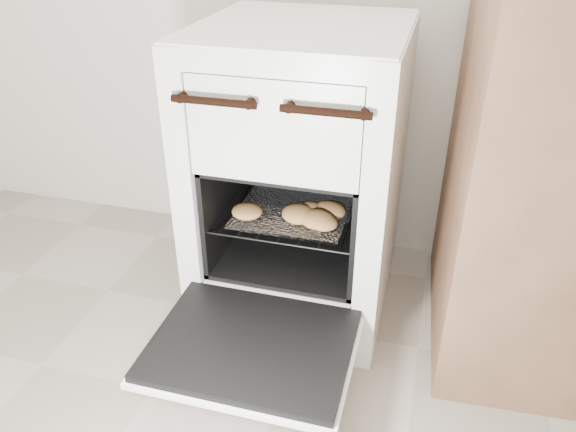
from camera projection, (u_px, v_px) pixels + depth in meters
name	position (u px, v px, depth m)	size (l,w,h in m)	color
stove	(300.00, 180.00, 1.63)	(0.55, 0.61, 0.84)	silver
oven_door	(252.00, 347.00, 1.35)	(0.49, 0.38, 0.03)	black
oven_rack	(295.00, 210.00, 1.61)	(0.40, 0.38, 0.01)	black
foil_sheet	(293.00, 211.00, 1.59)	(0.31, 0.27, 0.01)	white
baked_rolls	(306.00, 214.00, 1.53)	(0.33, 0.17, 0.04)	#BB7F4A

